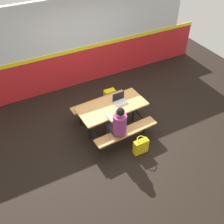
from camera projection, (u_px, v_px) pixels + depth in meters
ground_plane at (119, 126)px, 6.72m from camera, size 10.00×10.00×0.02m
accent_backdrop at (81, 45)px, 7.43m from camera, size 8.00×0.14×2.60m
picnic_table_main at (112, 111)px, 6.27m from camera, size 1.67×1.63×0.74m
student_nearer at (118, 124)px, 5.75m from camera, size 0.38×0.53×1.21m
laptop_silver at (120, 100)px, 6.25m from camera, size 0.33×0.24×0.22m
backpack_dark at (110, 97)px, 7.29m from camera, size 0.30×0.22×0.44m
tote_bag_bright at (141, 146)px, 5.93m from camera, size 0.34×0.21×0.43m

